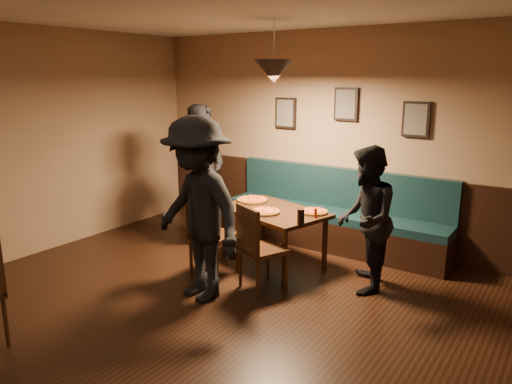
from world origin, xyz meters
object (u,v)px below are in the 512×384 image
(dining_table, at_px, (273,236))
(diner_right, at_px, (366,219))
(soda_glass, at_px, (301,217))
(booth_bench, at_px, (333,210))
(tabasco_bottle, at_px, (316,212))
(chair_near_right, at_px, (263,248))
(diner_left, at_px, (205,175))
(diner_front, at_px, (198,210))
(chair_near_left, at_px, (214,234))

(dining_table, relative_size, diner_right, 0.82)
(diner_right, xyz_separation_m, soda_glass, (-0.62, -0.25, -0.01))
(booth_bench, height_order, tabasco_bottle, booth_bench)
(booth_bench, distance_m, dining_table, 0.99)
(booth_bench, bearing_deg, chair_near_right, -90.96)
(diner_left, relative_size, diner_front, 1.01)
(chair_near_right, xyz_separation_m, tabasco_bottle, (0.25, 0.67, 0.27))
(soda_glass, height_order, tabasco_bottle, soda_glass)
(booth_bench, relative_size, soda_glass, 18.04)
(booth_bench, bearing_deg, diner_right, -49.77)
(chair_near_left, distance_m, diner_left, 1.19)
(dining_table, bearing_deg, soda_glass, -14.64)
(tabasco_bottle, bearing_deg, booth_bench, 103.77)
(diner_front, distance_m, tabasco_bottle, 1.38)
(booth_bench, xyz_separation_m, chair_near_right, (-0.03, -1.60, -0.04))
(diner_right, bearing_deg, tabasco_bottle, -116.17)
(diner_left, xyz_separation_m, soda_glass, (1.69, -0.42, -0.18))
(diner_front, height_order, soda_glass, diner_front)
(dining_table, xyz_separation_m, soda_glass, (0.55, -0.31, 0.42))
(chair_near_left, height_order, tabasco_bottle, chair_near_left)
(chair_near_left, height_order, soda_glass, chair_near_left)
(chair_near_left, bearing_deg, diner_right, 21.48)
(chair_near_right, distance_m, soda_glass, 0.52)
(dining_table, xyz_separation_m, tabasco_bottle, (0.57, -0.01, 0.40))
(dining_table, height_order, diner_left, diner_left)
(dining_table, distance_m, chair_near_right, 0.76)
(booth_bench, relative_size, tabasco_bottle, 23.76)
(diner_right, bearing_deg, soda_glass, -89.02)
(booth_bench, relative_size, diner_right, 1.97)
(dining_table, distance_m, diner_front, 1.33)
(diner_front, xyz_separation_m, soda_glass, (0.67, 0.87, -0.17))
(diner_right, xyz_separation_m, diner_front, (-1.29, -1.13, 0.16))
(booth_bench, xyz_separation_m, dining_table, (-0.34, -0.92, -0.17))
(chair_near_right, height_order, diner_front, diner_front)
(booth_bench, height_order, diner_left, diner_left)
(booth_bench, relative_size, diner_left, 1.62)
(tabasco_bottle, bearing_deg, diner_front, -120.23)
(chair_near_left, bearing_deg, tabasco_bottle, 35.45)
(dining_table, distance_m, chair_near_left, 0.77)
(chair_near_right, xyz_separation_m, diner_left, (-1.45, 0.79, 0.46))
(booth_bench, distance_m, soda_glass, 1.28)
(booth_bench, xyz_separation_m, diner_front, (-0.46, -2.11, 0.42))
(booth_bench, height_order, chair_near_right, booth_bench)
(diner_right, relative_size, tabasco_bottle, 12.08)
(chair_near_right, distance_m, tabasco_bottle, 0.76)
(chair_near_right, bearing_deg, booth_bench, 112.91)
(booth_bench, bearing_deg, diner_left, -151.32)
(diner_front, bearing_deg, chair_near_left, 127.27)
(diner_right, bearing_deg, booth_bench, -160.85)
(chair_near_right, xyz_separation_m, diner_front, (-0.43, -0.51, 0.46))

